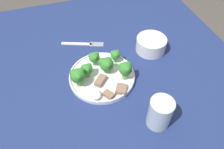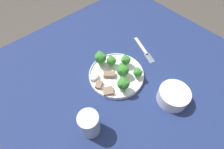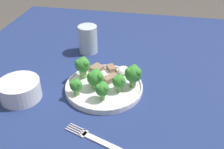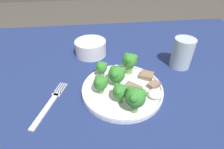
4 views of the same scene
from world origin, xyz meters
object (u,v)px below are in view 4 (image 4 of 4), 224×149
object	(u,v)px
dinner_plate	(122,89)
fork	(50,104)
drinking_glass	(182,54)
cream_bowl	(91,48)

from	to	relation	value
dinner_plate	fork	bearing A→B (deg)	-172.33
dinner_plate	drinking_glass	distance (m)	0.25
fork	drinking_glass	bearing A→B (deg)	17.83
drinking_glass	fork	bearing A→B (deg)	-162.17
drinking_glass	cream_bowl	bearing A→B (deg)	159.06
fork	cream_bowl	xyz separation A→B (m)	(0.12, 0.25, 0.02)
dinner_plate	fork	world-z (taller)	dinner_plate
dinner_plate	cream_bowl	xyz separation A→B (m)	(-0.08, 0.23, 0.02)
dinner_plate	cream_bowl	size ratio (longest dim) A/B	1.99
fork	cream_bowl	bearing A→B (deg)	65.09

